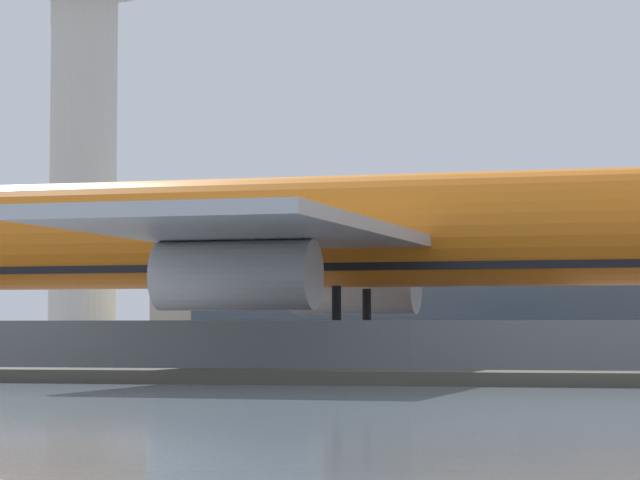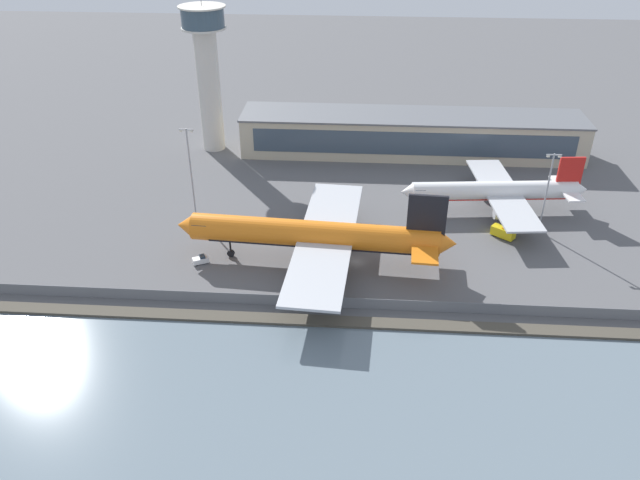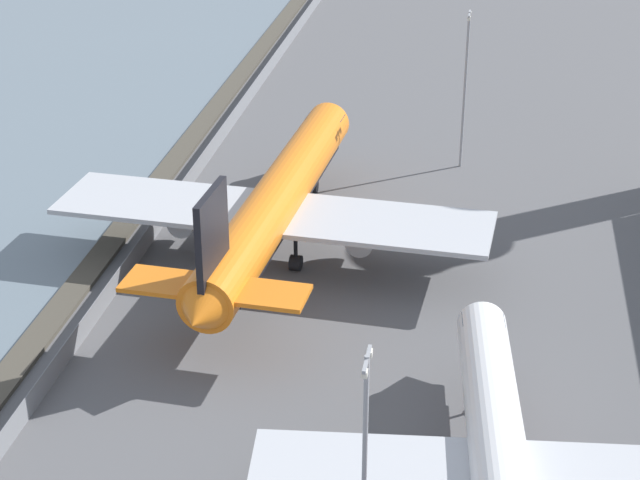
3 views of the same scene
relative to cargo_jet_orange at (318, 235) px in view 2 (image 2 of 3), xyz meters
The scene contains 11 objects.
ground_plane 10.32m from the cargo_jet_orange, ahead, with size 500.00×500.00×0.00m, color #565659.
shoreline_seawall 22.07m from the cargo_jet_orange, 68.07° to the right, with size 320.00×3.00×0.50m.
perimeter_fence 17.89m from the cargo_jet_orange, 62.41° to the right, with size 280.00×0.10×2.34m.
cargo_jet_orange is the anchor object (origin of this frame).
passenger_jet_white_red 47.74m from the cargo_jet_orange, 32.20° to the left, with size 44.27×37.83×13.82m.
baggage_tug 24.91m from the cargo_jet_orange, behind, with size 3.58×2.88×1.80m.
ops_van 42.63m from the cargo_jet_orange, 18.37° to the left, with size 5.37×4.89×2.48m.
control_tower 70.96m from the cargo_jet_orange, 120.17° to the left, with size 12.54×12.54×42.11m.
terminal_building 63.73m from the cargo_jet_orange, 69.56° to the left, with size 95.75×16.60×11.40m.
apron_light_mast_apron_west 36.35m from the cargo_jet_orange, 147.67° to the left, with size 3.20×0.40×21.32m.
apron_light_mast_apron_east 51.65m from the cargo_jet_orange, 18.46° to the left, with size 3.20×0.40×18.92m.
Camera 2 is at (0.09, -109.28, 70.70)m, focal length 35.00 mm.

